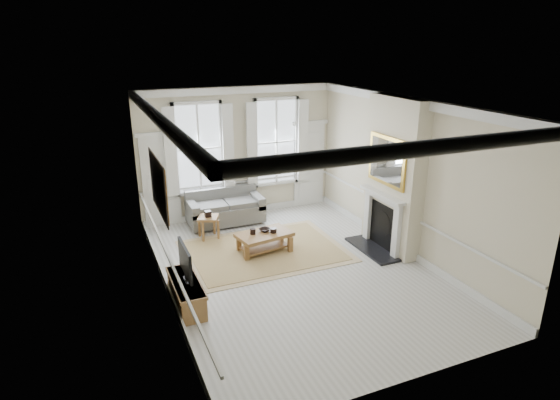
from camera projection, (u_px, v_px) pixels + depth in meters
name	position (u px, v px, depth m)	size (l,w,h in m)	color
floor	(295.00, 270.00, 9.63)	(7.20, 7.20, 0.00)	#B7B5AD
ceiling	(297.00, 103.00, 8.52)	(7.20, 7.20, 0.00)	white
back_wall	(238.00, 152.00, 12.20)	(5.20, 5.20, 0.00)	beige
left_wall	(161.00, 210.00, 8.11)	(7.20, 7.20, 0.00)	beige
right_wall	(406.00, 177.00, 10.03)	(7.20, 7.20, 0.00)	beige
window_left	(199.00, 149.00, 11.71)	(1.26, 0.20, 2.20)	#B2BCC6
window_right	(276.00, 142.00, 12.48)	(1.26, 0.20, 2.20)	#B2BCC6
door_left	(161.00, 182.00, 11.59)	(0.90, 0.08, 2.30)	silver
door_right	(309.00, 165.00, 13.11)	(0.90, 0.08, 2.30)	silver
painting	(158.00, 186.00, 8.28)	(0.05, 1.66, 1.06)	#AA791D
chimney_breast	(394.00, 176.00, 10.14)	(0.35, 1.70, 3.38)	beige
hearth	(372.00, 249.00, 10.53)	(0.55, 1.50, 0.05)	black
fireplace	(382.00, 219.00, 10.37)	(0.21, 1.45, 1.33)	silver
mirror	(387.00, 161.00, 9.95)	(0.06, 1.26, 1.06)	gold
sofa	(225.00, 209.00, 12.00)	(1.89, 0.92, 0.87)	#5B5A58
side_table	(208.00, 221.00, 11.04)	(0.59, 0.59, 0.55)	brown
rug	(264.00, 251.00, 10.48)	(3.50, 2.60, 0.02)	tan
coffee_table	(264.00, 236.00, 10.36)	(1.29, 0.88, 0.45)	brown
ceramic_pot_a	(253.00, 231.00, 10.26)	(0.12, 0.12, 0.12)	black
ceramic_pot_b	(273.00, 230.00, 10.35)	(0.14, 0.14, 0.10)	black
bowl	(265.00, 230.00, 10.43)	(0.25, 0.25, 0.06)	black
tv_stand	(186.00, 293.00, 8.31)	(0.43, 1.33, 0.47)	brown
tv	(185.00, 261.00, 8.11)	(0.08, 0.90, 0.68)	black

